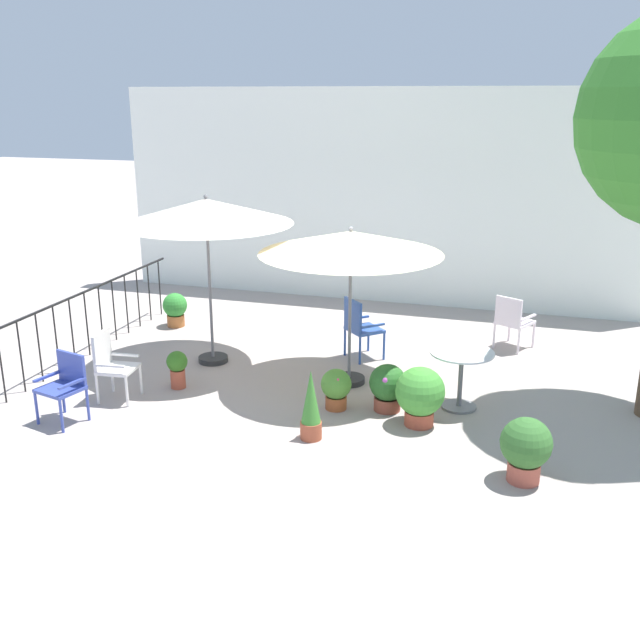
# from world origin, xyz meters

# --- Properties ---
(ground_plane) EXTENTS (60.00, 60.00, 0.00)m
(ground_plane) POSITION_xyz_m (0.00, 0.00, 0.00)
(ground_plane) COLOR #A59891
(villa_facade) EXTENTS (10.16, 0.30, 3.97)m
(villa_facade) POSITION_xyz_m (0.00, 4.39, 1.99)
(villa_facade) COLOR white
(villa_facade) RESTS_ON ground
(terrace_railing) EXTENTS (0.03, 4.87, 1.01)m
(terrace_railing) POSITION_xyz_m (-3.55, -0.00, 0.68)
(terrace_railing) COLOR black
(terrace_railing) RESTS_ON ground
(patio_umbrella_0) EXTENTS (2.48, 2.48, 2.50)m
(patio_umbrella_0) POSITION_xyz_m (-1.61, 0.29, 2.24)
(patio_umbrella_0) COLOR #2D2D2D
(patio_umbrella_0) RESTS_ON ground
(patio_umbrella_1) EXTENTS (2.45, 2.45, 2.19)m
(patio_umbrella_1) POSITION_xyz_m (0.55, 0.09, 1.96)
(patio_umbrella_1) COLOR #2D2D2D
(patio_umbrella_1) RESTS_ON ground
(cafe_table_0) EXTENTS (0.81, 0.81, 0.76)m
(cafe_table_0) POSITION_xyz_m (2.11, -0.32, 0.53)
(cafe_table_0) COLOR silver
(cafe_table_0) RESTS_ON ground
(patio_chair_0) EXTENTS (0.57, 0.54, 0.85)m
(patio_chair_0) POSITION_xyz_m (-2.45, -2.08, 0.50)
(patio_chair_0) COLOR #3748A1
(patio_chair_0) RESTS_ON ground
(patio_chair_1) EXTENTS (0.49, 0.50, 0.92)m
(patio_chair_1) POSITION_xyz_m (-2.27, -1.35, 0.52)
(patio_chair_1) COLOR white
(patio_chair_1) RESTS_ON ground
(patio_chair_2) EXTENTS (0.66, 0.66, 0.94)m
(patio_chair_2) POSITION_xyz_m (0.46, 1.06, 0.54)
(patio_chair_2) COLOR #2A4FA1
(patio_chair_2) RESTS_ON ground
(patio_chair_3) EXTENTS (0.64, 0.66, 0.87)m
(patio_chair_3) POSITION_xyz_m (2.63, 2.16, 0.49)
(patio_chair_3) COLOR white
(patio_chair_3) RESTS_ON ground
(potted_plant_0) EXTENTS (0.53, 0.53, 0.70)m
(potted_plant_0) POSITION_xyz_m (2.96, -1.98, 0.39)
(potted_plant_0) COLOR #B05341
(potted_plant_0) RESTS_ON ground
(potted_plant_1) EXTENTS (0.39, 0.39, 0.53)m
(potted_plant_1) POSITION_xyz_m (0.61, -0.80, 0.29)
(potted_plant_1) COLOR #B0562D
(potted_plant_1) RESTS_ON ground
(potted_plant_2) EXTENTS (0.60, 0.60, 0.74)m
(potted_plant_2) POSITION_xyz_m (1.70, -0.97, 0.40)
(potted_plant_2) COLOR #A74933
(potted_plant_2) RESTS_ON ground
(potted_plant_3) EXTENTS (0.42, 0.42, 0.59)m
(potted_plant_3) POSITION_xyz_m (-2.96, 1.69, 0.32)
(potted_plant_3) COLOR #AE6534
(potted_plant_3) RESTS_ON ground
(potted_plant_4) EXTENTS (0.47, 0.47, 0.61)m
(potted_plant_4) POSITION_xyz_m (1.25, -0.66, 0.33)
(potted_plant_4) COLOR brown
(potted_plant_4) RESTS_ON ground
(potted_plant_5) EXTENTS (0.25, 0.25, 0.85)m
(potted_plant_5) POSITION_xyz_m (0.56, -1.69, 0.40)
(potted_plant_5) COLOR #A84F34
(potted_plant_5) RESTS_ON ground
(potted_plant_6) EXTENTS (0.29, 0.29, 0.52)m
(potted_plant_6) POSITION_xyz_m (-1.64, -0.76, 0.30)
(potted_plant_6) COLOR #B14D35
(potted_plant_6) RESTS_ON ground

